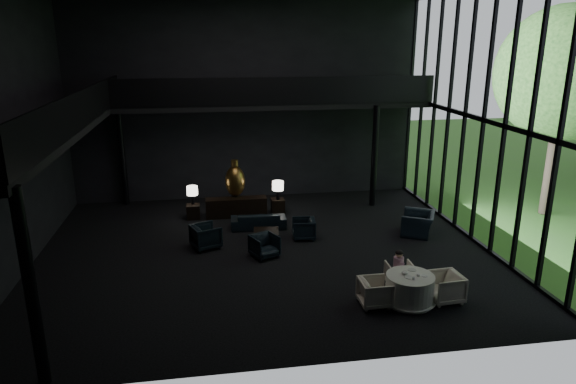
{
  "coord_description": "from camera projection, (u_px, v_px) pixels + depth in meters",
  "views": [
    {
      "loc": [
        -1.65,
        -14.88,
        6.47
      ],
      "look_at": [
        0.81,
        0.5,
        1.78
      ],
      "focal_mm": 32.0,
      "sensor_mm": 36.0,
      "label": 1
    }
  ],
  "objects": [
    {
      "name": "child",
      "position": [
        399.0,
        261.0,
        13.73
      ],
      "size": [
        0.28,
        0.28,
        0.59
      ],
      "rotation": [
        0.0,
        0.0,
        3.14
      ],
      "color": "pink",
      "rests_on": "dining_chair_north"
    },
    {
      "name": "saucer",
      "position": [
        424.0,
        276.0,
        12.82
      ],
      "size": [
        0.16,
        0.16,
        0.01
      ],
      "primitive_type": "cylinder",
      "rotation": [
        0.0,
        0.0,
        0.05
      ],
      "color": "white",
      "rests_on": "dining_table"
    },
    {
      "name": "dining_chair_east",
      "position": [
        445.0,
        285.0,
        13.04
      ],
      "size": [
        0.85,
        0.9,
        0.87
      ],
      "primitive_type": "imported",
      "rotation": [
        0.0,
        0.0,
        -1.5
      ],
      "color": "beige",
      "rests_on": "floor"
    },
    {
      "name": "railing_left",
      "position": [
        83.0,
        109.0,
        14.1
      ],
      "size": [
        0.06,
        12.0,
        1.0
      ],
      "primitive_type": "cube",
      "color": "black",
      "rests_on": "mezzanine_left"
    },
    {
      "name": "wall_front",
      "position": [
        300.0,
        179.0,
        9.36
      ],
      "size": [
        14.0,
        0.04,
        8.0
      ],
      "primitive_type": "cube",
      "color": "black",
      "rests_on": "ground"
    },
    {
      "name": "wall_left",
      "position": [
        8.0,
        132.0,
        13.98
      ],
      "size": [
        0.04,
        12.0,
        8.0
      ],
      "primitive_type": "cube",
      "color": "black",
      "rests_on": "ground"
    },
    {
      "name": "table_lamp_right",
      "position": [
        278.0,
        187.0,
        19.42
      ],
      "size": [
        0.43,
        0.43,
        0.72
      ],
      "color": "black",
      "rests_on": "side_table_right"
    },
    {
      "name": "bronze_urn",
      "position": [
        235.0,
        181.0,
        19.24
      ],
      "size": [
        0.75,
        0.75,
        1.4
      ],
      "color": "#B2733A",
      "rests_on": "console"
    },
    {
      "name": "curtain_wall",
      "position": [
        484.0,
        120.0,
        16.08
      ],
      "size": [
        0.2,
        12.0,
        8.0
      ],
      "primitive_type": null,
      "color": "black",
      "rests_on": "ground"
    },
    {
      "name": "column_sw",
      "position": [
        31.0,
        290.0,
        9.46
      ],
      "size": [
        0.24,
        0.24,
        4.0
      ],
      "primitive_type": "cylinder",
      "color": "black",
      "rests_on": "floor"
    },
    {
      "name": "coffee_table",
      "position": [
        266.0,
        236.0,
        16.96
      ],
      "size": [
        0.91,
        0.91,
        0.36
      ],
      "primitive_type": "cube",
      "rotation": [
        0.0,
        0.0,
        -0.11
      ],
      "color": "black",
      "rests_on": "floor"
    },
    {
      "name": "table_lamp_left",
      "position": [
        192.0,
        191.0,
        18.95
      ],
      "size": [
        0.41,
        0.41,
        0.69
      ],
      "color": "black",
      "rests_on": "side_table_left"
    },
    {
      "name": "lounge_armchair_west",
      "position": [
        206.0,
        234.0,
        16.36
      ],
      "size": [
        1.11,
        1.15,
        0.93
      ],
      "primitive_type": "imported",
      "rotation": [
        0.0,
        0.0,
        1.95
      ],
      "color": "black",
      "rests_on": "floor"
    },
    {
      "name": "side_table_left",
      "position": [
        193.0,
        211.0,
        19.09
      ],
      "size": [
        0.48,
        0.48,
        0.53
      ],
      "primitive_type": "cube",
      "color": "black",
      "rests_on": "floor"
    },
    {
      "name": "lounge_armchair_south",
      "position": [
        264.0,
        245.0,
        15.71
      ],
      "size": [
        0.96,
        0.94,
        0.76
      ],
      "primitive_type": "imported",
      "rotation": [
        0.0,
        0.0,
        0.43
      ],
      "color": "black",
      "rests_on": "floor"
    },
    {
      "name": "lounge_armchair_east",
      "position": [
        304.0,
        228.0,
        17.14
      ],
      "size": [
        0.75,
        0.79,
        0.74
      ],
      "primitive_type": "imported",
      "rotation": [
        0.0,
        0.0,
        -1.68
      ],
      "color": "black",
      "rests_on": "floor"
    },
    {
      "name": "coffee_cup",
      "position": [
        418.0,
        275.0,
        12.8
      ],
      "size": [
        0.1,
        0.1,
        0.06
      ],
      "primitive_type": "cylinder",
      "rotation": [
        0.0,
        0.0,
        0.32
      ],
      "color": "white",
      "rests_on": "saucer"
    },
    {
      "name": "tree_near",
      "position": [
        564.0,
        74.0,
        18.23
      ],
      "size": [
        4.8,
        4.8,
        7.65
      ],
      "color": "#382D23",
      "rests_on": "garden_ground"
    },
    {
      "name": "column_ne",
      "position": [
        374.0,
        157.0,
        20.11
      ],
      "size": [
        0.24,
        0.24,
        4.0
      ],
      "primitive_type": "cylinder",
      "color": "black",
      "rests_on": "floor"
    },
    {
      "name": "railing_back",
      "position": [
        278.0,
        91.0,
        18.79
      ],
      "size": [
        12.0,
        0.06,
        1.0
      ],
      "primitive_type": "cube",
      "color": "black",
      "rests_on": "mezzanine_back"
    },
    {
      "name": "side_table_right",
      "position": [
        278.0,
        206.0,
        19.72
      ],
      "size": [
        0.5,
        0.5,
        0.55
      ],
      "primitive_type": "cube",
      "color": "black",
      "rests_on": "floor"
    },
    {
      "name": "plate_a",
      "position": [
        409.0,
        277.0,
        12.76
      ],
      "size": [
        0.24,
        0.24,
        0.01
      ],
      "primitive_type": "cylinder",
      "rotation": [
        0.0,
        0.0,
        -0.13
      ],
      "color": "white",
      "rests_on": "dining_table"
    },
    {
      "name": "window_armchair",
      "position": [
        418.0,
        218.0,
        17.45
      ],
      "size": [
        1.36,
        1.55,
        1.14
      ],
      "primitive_type": "imported",
      "rotation": [
        0.0,
        0.0,
        -2.05
      ],
      "color": "black",
      "rests_on": "floor"
    },
    {
      "name": "column_nw",
      "position": [
        122.0,
        156.0,
        20.24
      ],
      "size": [
        0.24,
        0.24,
        4.0
      ],
      "primitive_type": "cylinder",
      "color": "black",
      "rests_on": "floor"
    },
    {
      "name": "console",
      "position": [
        236.0,
        207.0,
        19.27
      ],
      "size": [
        2.27,
        0.52,
        0.72
      ],
      "primitive_type": "cube",
      "color": "black",
      "rests_on": "floor"
    },
    {
      "name": "floor",
      "position": [
        265.0,
        251.0,
        16.18
      ],
      "size": [
        14.0,
        12.0,
        0.02
      ],
      "primitive_type": "cube",
      "color": "black",
      "rests_on": "ground"
    },
    {
      "name": "mezzanine_back",
      "position": [
        275.0,
        104.0,
        19.91
      ],
      "size": [
        12.0,
        2.0,
        0.25
      ],
      "primitive_type": "cube",
      "color": "black",
      "rests_on": "wall_back"
    },
    {
      "name": "dining_table",
      "position": [
        409.0,
        291.0,
        12.98
      ],
      "size": [
        1.37,
        1.37,
        0.75
      ],
      "color": "white",
      "rests_on": "floor"
    },
    {
      "name": "dining_chair_north",
      "position": [
        400.0,
        274.0,
        13.87
      ],
      "size": [
        0.65,
        0.62,
        0.65
      ],
      "primitive_type": "imported",
      "rotation": [
        0.0,
        0.0,
        3.1
      ],
      "color": "beige",
      "rests_on": "floor"
    },
    {
      "name": "wall_back",
      "position": [
        247.0,
        102.0,
        20.7
      ],
      "size": [
        14.0,
        0.04,
        8.0
      ],
      "primitive_type": "cube",
      "color": "black",
      "rests_on": "ground"
    },
    {
      "name": "plate_b",
      "position": [
        412.0,
        270.0,
        13.16
      ],
      "size": [
        0.27,
        0.27,
        0.01
      ],
      "primitive_type": "cylinder",
      "rotation": [
        0.0,
        0.0,
        -0.34
      ],
      "color": "white",
      "rests_on": "dining_table"
    },
    {
      "name": "sofa",
      "position": [
        258.0,
        218.0,
        18.1
      ],
      "size": [
        1.82,
        0.59,
        0.7
      ],
      "primitive_type": "imported",
      "rotation": [
        0.0,
        0.0,
        3.1
      ],
      "color": "black",
      "rests_on": "floor"
    },
    {
      "name": "dining_chair_west",
      "position": [
        375.0,
        291.0,
        12.84
      ],
      "size": [
        0.7,
        0.75,
        0.76
      ],
      "primitive_type": "imported",
      "rotation": [
        0.0,
        0.0,
        1.58
      ],
      "color": "beige",
      "rests_on": "floor"
    },
    {
      "name": "mezzanine_left",
      "position": [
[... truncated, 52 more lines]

